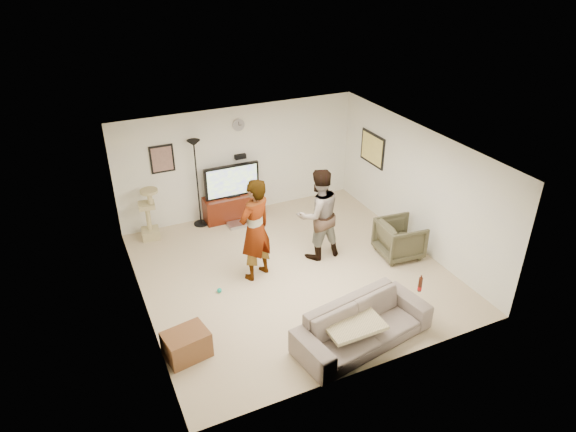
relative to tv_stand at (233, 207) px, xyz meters
name	(u,v)px	position (x,y,z in m)	size (l,w,h in m)	color
floor	(292,272)	(0.29, -2.50, -0.29)	(5.50, 5.50, 0.02)	#C4BB96
ceiling	(292,149)	(0.29, -2.50, 2.23)	(5.50, 5.50, 0.02)	white
wall_back	(240,161)	(0.29, 0.25, 0.97)	(5.50, 0.04, 2.50)	silver
wall_front	(378,301)	(0.29, -5.25, 0.97)	(5.50, 0.04, 2.50)	silver
wall_left	(137,249)	(-2.46, -2.50, 0.97)	(0.04, 5.50, 2.50)	silver
wall_right	(416,187)	(3.04, -2.50, 0.97)	(0.04, 5.50, 2.50)	silver
wall_clock	(238,125)	(0.29, 0.22, 1.82)	(0.26, 0.26, 0.04)	silver
wall_speaker	(240,157)	(0.29, 0.19, 1.10)	(0.25, 0.10, 0.10)	black
picture_back	(162,159)	(-1.41, 0.23, 1.32)	(0.42, 0.03, 0.52)	#785850
picture_right	(372,149)	(3.02, -0.90, 1.22)	(0.03, 0.78, 0.62)	#DEC663
tv_stand	(233,207)	(0.00, 0.00, 0.00)	(1.34, 0.45, 0.56)	#421408
console_box	(237,225)	(-0.07, -0.40, -0.24)	(0.40, 0.30, 0.07)	#B1B1BE
tv	(232,181)	(0.00, 0.00, 0.65)	(1.24, 0.08, 0.74)	black
tv_screen	(233,182)	(0.00, -0.04, 0.65)	(1.14, 0.01, 0.65)	#A5D34B
floor_lamp	(197,184)	(-0.77, 0.02, 0.71)	(0.32, 0.32, 1.98)	black
cat_tree	(148,214)	(-1.90, -0.09, 0.29)	(0.36, 0.36, 1.14)	tan
person_left	(255,230)	(-0.37, -2.33, 0.72)	(0.73, 0.48, 1.99)	#A8A8A8
person_right	(318,214)	(1.00, -2.19, 0.66)	(0.91, 0.71, 1.87)	#3C448B
sofa	(363,325)	(0.48, -4.70, 0.05)	(2.24, 0.88, 0.66)	#73665E
throw_blanket	(352,323)	(0.27, -4.70, 0.16)	(0.90, 0.70, 0.06)	#C5B585
beer_bottle	(420,284)	(1.51, -4.70, 0.50)	(0.06, 0.06, 0.25)	#3F1A0E
armchair	(400,239)	(2.49, -2.87, 0.10)	(0.80, 0.82, 0.75)	#3F3D29
side_table	(187,344)	(-2.11, -3.86, -0.06)	(0.65, 0.49, 0.43)	brown
toy_ball	(219,290)	(-1.18, -2.55, -0.23)	(0.09, 0.09, 0.09)	#109C85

